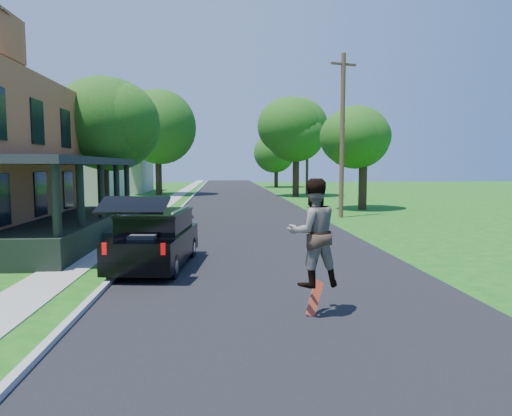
{
  "coord_description": "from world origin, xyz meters",
  "views": [
    {
      "loc": [
        -1.34,
        -11.21,
        2.81
      ],
      "look_at": [
        -0.28,
        3.0,
        1.5
      ],
      "focal_mm": 32.0,
      "sensor_mm": 36.0,
      "label": 1
    }
  ],
  "objects": [
    {
      "name": "tree_right_far",
      "position": [
        5.85,
        49.51,
        5.25
      ],
      "size": [
        5.46,
        5.4,
        8.13
      ],
      "rotation": [
        0.0,
        0.0,
        -0.04
      ],
      "color": "black",
      "rests_on": "ground"
    },
    {
      "name": "utility_pole_near",
      "position": [
        5.18,
        13.31,
        4.55
      ],
      "size": [
        1.49,
        0.54,
        8.82
      ],
      "rotation": [
        0.0,
        0.0,
        0.29
      ],
      "color": "#503925",
      "rests_on": "ground"
    },
    {
      "name": "sidewalk",
      "position": [
        -5.6,
        20.0,
        0.0
      ],
      "size": [
        1.3,
        120.0,
        0.03
      ],
      "primitive_type": "cube",
      "color": "gray",
      "rests_on": "ground"
    },
    {
      "name": "curb",
      "position": [
        -4.05,
        20.0,
        0.0
      ],
      "size": [
        0.15,
        120.0,
        0.12
      ],
      "primitive_type": "cube",
      "color": "#9B9B96",
      "rests_on": "ground"
    },
    {
      "name": "skateboarder",
      "position": [
        0.33,
        -3.0,
        1.59
      ],
      "size": [
        1.09,
        0.92,
        2.0
      ],
      "rotation": [
        0.0,
        0.0,
        3.32
      ],
      "color": "black",
      "rests_on": "ground"
    },
    {
      "name": "skateboard",
      "position": [
        0.41,
        -2.85,
        0.29
      ],
      "size": [
        0.42,
        0.4,
        0.67
      ],
      "rotation": [
        0.0,
        0.0,
        0.16
      ],
      "color": "#A2280D",
      "rests_on": "ground"
    },
    {
      "name": "street",
      "position": [
        0.0,
        20.0,
        0.0
      ],
      "size": [
        8.0,
        120.0,
        0.02
      ],
      "primitive_type": "cube",
      "color": "black",
      "rests_on": "ground"
    },
    {
      "name": "tree_right_mid",
      "position": [
        5.45,
        30.81,
        6.61
      ],
      "size": [
        7.48,
        7.27,
        10.11
      ],
      "rotation": [
        0.0,
        0.0,
        0.19
      ],
      "color": "black",
      "rests_on": "ground"
    },
    {
      "name": "neighbor_house_far",
      "position": [
        -13.5,
        40.0,
        4.19
      ],
      "size": [
        12.78,
        12.78,
        8.3
      ],
      "color": "#9F998D",
      "rests_on": "ground"
    },
    {
      "name": "tree_left_far",
      "position": [
        -7.57,
        34.29,
        7.0
      ],
      "size": [
        8.39,
        8.54,
        10.66
      ],
      "rotation": [
        0.0,
        0.0,
        -0.36
      ],
      "color": "black",
      "rests_on": "ground"
    },
    {
      "name": "neighbor_house_mid",
      "position": [
        -13.5,
        24.0,
        4.19
      ],
      "size": [
        12.78,
        12.78,
        8.3
      ],
      "color": "#9F998D",
      "rests_on": "ground"
    },
    {
      "name": "tree_right_near",
      "position": [
        7.74,
        17.81,
        4.69
      ],
      "size": [
        5.26,
        5.48,
        7.03
      ],
      "rotation": [
        0.0,
        0.0,
        -0.32
      ],
      "color": "black",
      "rests_on": "ground"
    },
    {
      "name": "ground",
      "position": [
        0.0,
        0.0,
        0.0
      ],
      "size": [
        140.0,
        140.0,
        0.0
      ],
      "primitive_type": "plane",
      "color": "#165010",
      "rests_on": "ground"
    },
    {
      "name": "utility_pole_far",
      "position": [
        7.0,
        33.17,
        4.27
      ],
      "size": [
        1.65,
        0.39,
        8.25
      ],
      "rotation": [
        0.0,
        0.0,
        0.16
      ],
      "color": "#503925",
      "rests_on": "ground"
    },
    {
      "name": "tree_left_mid",
      "position": [
        -7.49,
        13.04,
        5.29
      ],
      "size": [
        6.33,
        6.15,
        8.14
      ],
      "rotation": [
        0.0,
        0.0,
        0.25
      ],
      "color": "black",
      "rests_on": "ground"
    },
    {
      "name": "front_walk",
      "position": [
        -9.5,
        6.0,
        0.0
      ],
      "size": [
        6.5,
        1.2,
        0.03
      ],
      "primitive_type": "cube",
      "color": "gray",
      "rests_on": "ground"
    },
    {
      "name": "black_suv",
      "position": [
        -3.2,
        1.5,
        0.8
      ],
      "size": [
        2.13,
        4.63,
        2.09
      ],
      "rotation": [
        0.0,
        0.0,
        -0.1
      ],
      "color": "black",
      "rests_on": "ground"
    }
  ]
}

